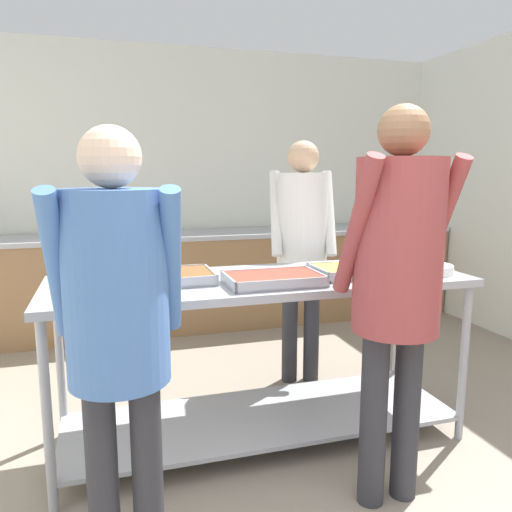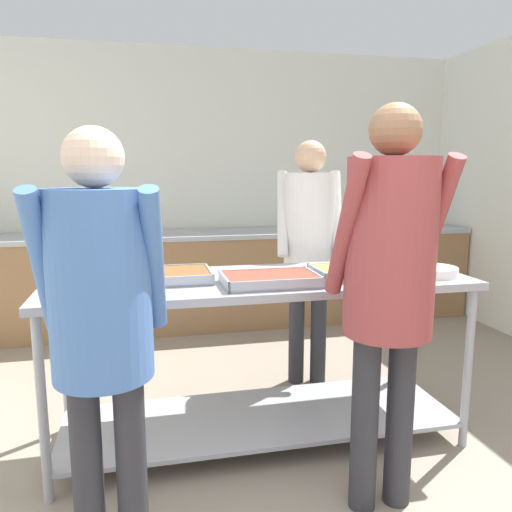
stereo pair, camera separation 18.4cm
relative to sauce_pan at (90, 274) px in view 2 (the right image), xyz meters
name	(u,v)px [view 2 (the right image)]	position (x,y,z in m)	size (l,w,h in m)	color
wall_rear	(215,186)	(0.99, 2.47, 0.36)	(5.09, 0.06, 2.65)	silver
back_counter	(222,278)	(0.99, 2.10, -0.51)	(4.93, 0.65, 0.90)	olive
serving_counter	(260,331)	(0.87, -0.06, -0.34)	(2.21, 0.75, 0.91)	#9EA0A8
sauce_pan	(90,274)	(0.00, 0.00, 0.00)	(0.38, 0.24, 0.09)	#9EA0A8
serving_tray_greens	(173,276)	(0.41, -0.04, -0.02)	(0.38, 0.33, 0.05)	#9EA0A8
serving_tray_vegetables	(270,280)	(0.88, -0.23, -0.02)	(0.47, 0.30, 0.05)	#9EA0A8
serving_tray_roast	(358,272)	(1.38, -0.15, -0.02)	(0.47, 0.29, 0.05)	#9EA0A8
plate_stack	(432,271)	(1.79, -0.21, -0.03)	(0.27, 0.27, 0.05)	white
guest_serving_left	(389,269)	(1.26, -0.73, 0.11)	(0.46, 0.37, 1.74)	#2D2D33
guest_serving_right	(101,306)	(0.12, -0.78, 0.04)	(0.47, 0.36, 1.62)	#2D2D33
cook_behind_counter	(309,236)	(1.36, 0.60, 0.07)	(0.49, 0.41, 1.67)	#2D2D33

